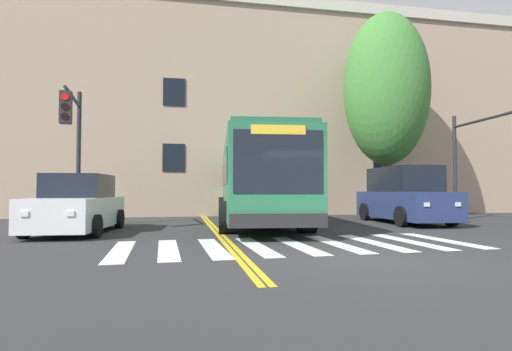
% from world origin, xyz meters
% --- Properties ---
extents(ground_plane, '(120.00, 120.00, 0.00)m').
position_xyz_m(ground_plane, '(0.00, 0.00, 0.00)').
color(ground_plane, '#303033').
extents(crosswalk, '(8.81, 3.69, 0.01)m').
position_xyz_m(crosswalk, '(-0.60, 2.26, 0.00)').
color(crosswalk, white).
rests_on(crosswalk, ground).
extents(lane_line_yellow_inner, '(0.12, 36.00, 0.01)m').
position_xyz_m(lane_line_yellow_inner, '(-2.31, 16.26, 0.00)').
color(lane_line_yellow_inner, gold).
rests_on(lane_line_yellow_inner, ground).
extents(lane_line_yellow_outer, '(0.12, 36.00, 0.01)m').
position_xyz_m(lane_line_yellow_outer, '(-2.15, 16.26, 0.00)').
color(lane_line_yellow_outer, gold).
rests_on(lane_line_yellow_outer, ground).
extents(city_bus, '(3.78, 12.40, 3.28)m').
position_xyz_m(city_bus, '(-0.38, 8.72, 1.79)').
color(city_bus, '#28704C').
rests_on(city_bus, ground).
extents(car_white_near_lane, '(2.42, 4.78, 1.85)m').
position_xyz_m(car_white_near_lane, '(-6.59, 6.29, 0.84)').
color(car_white_near_lane, white).
rests_on(car_white_near_lane, ground).
extents(car_navy_far_lane, '(2.39, 5.28, 2.29)m').
position_xyz_m(car_navy_far_lane, '(5.59, 7.71, 1.08)').
color(car_navy_far_lane, navy).
rests_on(car_navy_far_lane, ground).
extents(traffic_light_near_corner, '(0.56, 4.03, 4.67)m').
position_xyz_m(traffic_light_near_corner, '(8.56, 6.88, 3.13)').
color(traffic_light_near_corner, '#28282D').
rests_on(traffic_light_near_corner, ground).
extents(traffic_light_far_corner, '(0.52, 3.03, 5.02)m').
position_xyz_m(traffic_light_far_corner, '(-7.03, 7.36, 3.29)').
color(traffic_light_far_corner, '#28282D').
rests_on(traffic_light_far_corner, ground).
extents(street_tree_curbside_large, '(5.65, 5.67, 10.08)m').
position_xyz_m(street_tree_curbside_large, '(6.49, 10.64, 6.30)').
color(street_tree_curbside_large, brown).
rests_on(street_tree_curbside_large, ground).
extents(building_facade, '(42.92, 6.47, 11.94)m').
position_xyz_m(building_facade, '(1.99, 16.48, 5.98)').
color(building_facade, tan).
rests_on(building_facade, ground).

